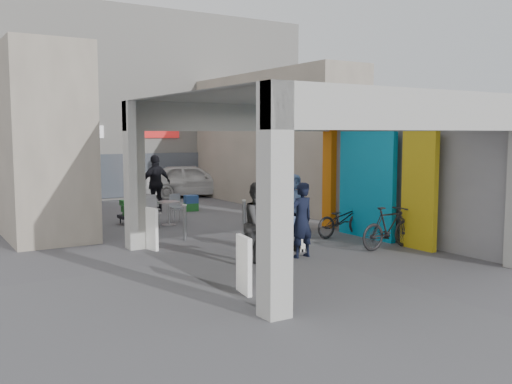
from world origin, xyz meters
TOP-DOWN VIEW (x-y plane):
  - ground at (0.00, 0.00)m, footprint 90.00×90.00m
  - arcade_canopy at (0.54, -0.82)m, footprint 6.40×6.45m
  - far_building at (-0.00, 13.99)m, footprint 18.00×4.08m
  - plaza_bldg_left at (-4.50, 7.50)m, footprint 2.00×9.00m
  - plaza_bldg_right at (4.50, 7.50)m, footprint 2.00×9.00m
  - bollard_left at (-1.56, 2.33)m, footprint 0.09×0.09m
  - bollard_center at (0.13, 2.20)m, footprint 0.09×0.09m
  - bollard_right at (1.72, 2.34)m, footprint 0.09×0.09m
  - advert_board_near at (-2.75, -2.68)m, footprint 0.17×0.56m
  - advert_board_far at (-2.75, 1.69)m, footprint 0.20×0.55m
  - cafe_set at (-1.05, 5.10)m, footprint 1.43×1.15m
  - produce_stand at (-1.63, 5.66)m, footprint 1.09×0.59m
  - crate_stack at (0.97, 7.32)m, footprint 0.49×0.41m
  - border_collie at (0.14, -0.34)m, footprint 0.22×0.43m
  - man_with_dog at (-0.21, -0.87)m, footprint 0.65×0.46m
  - man_back_turned at (-1.41, -1.05)m, footprint 1.01×0.89m
  - man_elderly at (1.20, 1.46)m, footprint 0.85×0.59m
  - man_crates at (-0.14, 7.83)m, footprint 1.25×0.75m
  - bicycle_front at (2.24, 0.64)m, footprint 1.78×0.76m
  - bicycle_rear at (2.13, -1.22)m, footprint 1.71×0.51m
  - white_van at (2.92, 11.46)m, footprint 4.54×2.89m

SIDE VIEW (x-z plane):
  - ground at x=0.00m, z-range 0.00..0.00m
  - border_collie at x=0.14m, z-range -0.06..0.53m
  - crate_stack at x=0.97m, z-range 0.00..0.56m
  - produce_stand at x=-1.63m, z-range -0.07..0.64m
  - cafe_set at x=-1.05m, z-range -0.13..0.74m
  - bicycle_front at x=2.24m, z-range 0.00..0.91m
  - bollard_left at x=-1.56m, z-range 0.00..0.91m
  - bollard_right at x=1.72m, z-range 0.00..0.94m
  - bollard_center at x=0.13m, z-range 0.00..0.94m
  - advert_board_near at x=-2.75m, z-range 0.01..1.01m
  - advert_board_far at x=-2.75m, z-range 0.01..1.01m
  - bicycle_rear at x=2.13m, z-range 0.00..1.02m
  - white_van at x=2.92m, z-range 0.00..1.44m
  - man_with_dog at x=-0.21m, z-range 0.00..1.67m
  - man_elderly at x=1.20m, z-range 0.00..1.68m
  - man_back_turned at x=-1.41m, z-range 0.00..1.74m
  - man_crates at x=-0.14m, z-range 0.00..2.00m
  - arcade_canopy at x=0.54m, z-range -0.90..5.50m
  - plaza_bldg_left at x=-4.50m, z-range 0.00..5.00m
  - plaza_bldg_right at x=4.50m, z-range 0.00..5.00m
  - far_building at x=0.00m, z-range -0.01..7.99m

